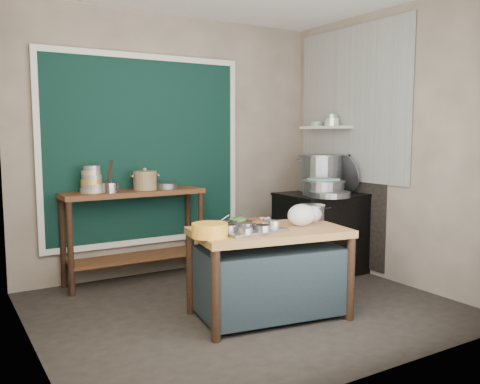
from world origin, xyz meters
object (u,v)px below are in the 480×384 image
yellow_basin (210,230)px  utensil_cup (111,188)px  back_counter (135,236)px  ceramic_crock (145,181)px  steamer (323,188)px  prep_table (269,273)px  saucepan (311,212)px  stove_block (322,234)px  condiment_tray (249,230)px  stock_pot (321,173)px

yellow_basin → utensil_cup: 1.61m
back_counter → ceramic_crock: (0.13, 0.00, 0.56)m
yellow_basin → steamer: size_ratio=0.58×
prep_table → saucepan: saucepan is taller
stove_block → utensil_cup: (-2.16, 0.67, 0.57)m
steamer → condiment_tray: bearing=-152.2°
yellow_basin → back_counter: bearing=90.7°
condiment_tray → utensil_cup: 1.68m
utensil_cup → stock_pot: stock_pot is taller
yellow_basin → stock_pot: (2.01, 1.09, 0.28)m
back_counter → ceramic_crock: 0.58m
back_counter → stock_pot: stock_pot is taller
ceramic_crock → back_counter: bearing=-178.0°
stove_block → utensil_cup: bearing=162.7°
yellow_basin → prep_table: bearing=4.9°
condiment_tray → saucepan: size_ratio=2.09×
saucepan → stock_pot: 1.26m
prep_table → stove_block: size_ratio=1.39×
back_counter → stove_block: size_ratio=1.61×
stove_block → steamer: (-0.10, -0.12, 0.53)m
saucepan → steamer: bearing=35.8°
condiment_tray → stock_pot: 1.97m
yellow_basin → steamer: 1.95m
yellow_basin → saucepan: (1.15, 0.21, 0.02)m
stove_block → yellow_basin: yellow_basin is taller
yellow_basin → stock_pot: bearing=28.6°
stove_block → utensil_cup: 2.33m
saucepan → steamer: steamer is taller
prep_table → stock_pot: stock_pot is taller
stove_block → stock_pot: (0.13, 0.20, 0.66)m
condiment_tray → saucepan: (0.77, 0.16, 0.06)m
yellow_basin → utensil_cup: size_ratio=1.67×
utensil_cup → yellow_basin: bearing=-80.0°
yellow_basin → saucepan: bearing=10.2°
saucepan → utensil_cup: (-1.43, 1.36, 0.18)m
prep_table → saucepan: size_ratio=4.94×
stove_block → saucepan: (-0.73, -0.69, 0.39)m
stove_block → ceramic_crock: size_ratio=3.48×
stove_block → saucepan: size_ratio=3.56×
back_counter → condiment_tray: (0.40, -1.59, 0.29)m
yellow_basin → ceramic_crock: bearing=86.3°
ceramic_crock → stock_pot: stock_pot is taller
prep_table → utensil_cup: bearing=128.3°
prep_table → yellow_basin: yellow_basin is taller
prep_table → ceramic_crock: bearing=115.6°
condiment_tray → steamer: size_ratio=1.12×
steamer → back_counter: bearing=154.8°
stock_pot → stove_block: bearing=-123.0°
prep_table → ceramic_crock: size_ratio=4.83×
saucepan → condiment_tray: bearing=-174.9°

